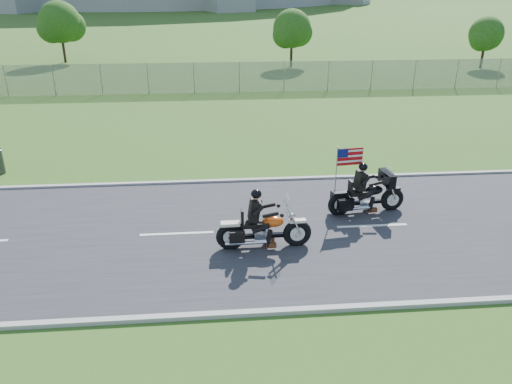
{
  "coord_description": "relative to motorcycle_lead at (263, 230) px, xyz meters",
  "views": [
    {
      "loc": [
        -0.76,
        -13.39,
        7.12
      ],
      "look_at": [
        0.39,
        0.0,
        1.31
      ],
      "focal_mm": 35.0,
      "sensor_mm": 36.0,
      "label": 1
    }
  ],
  "objects": [
    {
      "name": "curb_north",
      "position": [
        -0.49,
        5.05,
        -0.53
      ],
      "size": [
        120.0,
        0.18,
        0.12
      ],
      "primitive_type": "cube",
      "color": "#9E9B93",
      "rests_on": "ground"
    },
    {
      "name": "fence",
      "position": [
        -5.49,
        21.0,
        0.42
      ],
      "size": [
        60.0,
        0.03,
        2.0
      ],
      "primitive_type": "cube",
      "color": "gray",
      "rests_on": "ground"
    },
    {
      "name": "tree_fence_far",
      "position": [
        21.55,
        29.03,
        2.07
      ],
      "size": [
        3.08,
        2.87,
        4.2
      ],
      "color": "#382316",
      "rests_on": "ground"
    },
    {
      "name": "road",
      "position": [
        -0.49,
        1.0,
        -0.56
      ],
      "size": [
        120.0,
        8.0,
        0.04
      ],
      "primitive_type": "cube",
      "color": "#28282B",
      "rests_on": "ground"
    },
    {
      "name": "tree_fence_near",
      "position": [
        5.56,
        31.04,
        2.4
      ],
      "size": [
        3.52,
        3.28,
        4.75
      ],
      "color": "#382316",
      "rests_on": "ground"
    },
    {
      "name": "motorcycle_lead",
      "position": [
        0.0,
        0.0,
        0.0
      ],
      "size": [
        2.73,
        0.67,
        1.84
      ],
      "rotation": [
        0.0,
        0.0,
        0.02
      ],
      "color": "black",
      "rests_on": "ground"
    },
    {
      "name": "curb_south",
      "position": [
        -0.49,
        -3.05,
        -0.53
      ],
      "size": [
        120.0,
        0.18,
        0.12
      ],
      "primitive_type": "cube",
      "color": "#9E9B93",
      "rests_on": "ground"
    },
    {
      "name": "tree_fence_mid",
      "position": [
        -14.44,
        35.04,
        2.73
      ],
      "size": [
        3.96,
        3.69,
        5.3
      ],
      "color": "#382316",
      "rests_on": "ground"
    },
    {
      "name": "ground",
      "position": [
        -0.49,
        1.0,
        -0.58
      ],
      "size": [
        420.0,
        420.0,
        0.0
      ],
      "primitive_type": "plane",
      "color": "#2E4B17",
      "rests_on": "ground"
    },
    {
      "name": "motorcycle_follow",
      "position": [
        3.58,
        2.0,
        0.02
      ],
      "size": [
        2.62,
        0.95,
        2.19
      ],
      "rotation": [
        0.0,
        0.0,
        0.13
      ],
      "color": "black",
      "rests_on": "ground"
    }
  ]
}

